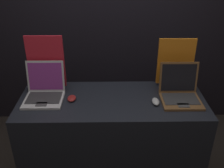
{
  "coord_description": "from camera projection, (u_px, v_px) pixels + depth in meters",
  "views": [
    {
      "loc": [
        -0.03,
        -1.6,
        2.14
      ],
      "look_at": [
        -0.0,
        0.33,
        1.11
      ],
      "focal_mm": 42.0,
      "sensor_mm": 36.0,
      "label": 1
    }
  ],
  "objects": [
    {
      "name": "wall_back",
      "position": [
        111.0,
        16.0,
        3.07
      ],
      "size": [
        8.0,
        0.05,
        2.8
      ],
      "color": "black",
      "rests_on": "ground_plane"
    },
    {
      "name": "display_counter",
      "position": [
        112.0,
        142.0,
        2.49
      ],
      "size": [
        1.61,
        0.66,
        0.96
      ],
      "color": "black",
      "rests_on": "ground_plane"
    },
    {
      "name": "laptop_front",
      "position": [
        44.0,
        91.0,
        2.26
      ],
      "size": [
        0.33,
        0.33,
        0.3
      ],
      "color": "#B7B7BC",
      "rests_on": "display_counter"
    },
    {
      "name": "promo_stand_front",
      "position": [
        46.0,
        64.0,
        2.33
      ],
      "size": [
        0.33,
        0.07,
        0.5
      ],
      "color": "black",
      "rests_on": "display_counter"
    },
    {
      "name": "promo_stand_back",
      "position": [
        175.0,
        64.0,
        2.39
      ],
      "size": [
        0.33,
        0.07,
        0.46
      ],
      "color": "black",
      "rests_on": "display_counter"
    },
    {
      "name": "laptop_back",
      "position": [
        180.0,
        92.0,
        2.24
      ],
      "size": [
        0.33,
        0.32,
        0.29
      ],
      "color": "brown",
      "rests_on": "display_counter"
    },
    {
      "name": "mouse_back",
      "position": [
        156.0,
        102.0,
        2.19
      ],
      "size": [
        0.06,
        0.11,
        0.04
      ],
      "color": "#B2B2B7",
      "rests_on": "display_counter"
    },
    {
      "name": "mouse_front",
      "position": [
        72.0,
        98.0,
        2.25
      ],
      "size": [
        0.07,
        0.11,
        0.03
      ],
      "color": "maroon",
      "rests_on": "display_counter"
    }
  ]
}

